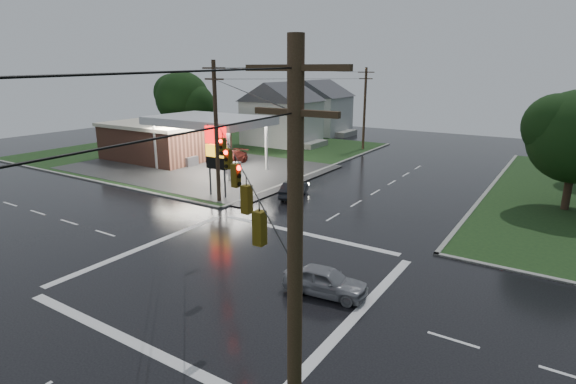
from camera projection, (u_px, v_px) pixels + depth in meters
The scene contains 14 objects.
ground at pixel (237, 274), 23.52m from camera, with size 120.00×120.00×0.00m, color black.
grass_nw at pixel (207, 151), 58.14m from camera, with size 36.00×36.00×0.08m, color black.
gas_station at pixel (171, 138), 52.20m from camera, with size 26.20×18.00×5.60m.
pylon_sign at pixel (216, 150), 36.44m from camera, with size 2.00×0.35×6.00m.
utility_pole_nw at pixel (216, 131), 34.65m from camera, with size 2.20×0.32×11.00m.
utility_pole_se at pixel (295, 301), 9.34m from camera, with size 2.20×0.32×11.00m.
utility_pole_n at pixel (365, 108), 57.81m from camera, with size 2.20×0.32×10.50m.
traffic_signals at pixel (233, 152), 21.76m from camera, with size 26.87×26.87×1.47m.
house_near at pixel (282, 113), 62.45m from camera, with size 11.05×8.48×8.60m.
house_far at pixel (318, 106), 72.69m from camera, with size 11.05×8.48×8.60m.
tree_nw_behind at pixel (183, 99), 63.83m from camera, with size 8.93×7.60×10.00m.
car_north at pixel (294, 189), 37.32m from camera, with size 1.45×4.15×1.37m, color black.
car_crossing at pixel (326, 281), 21.20m from camera, with size 1.63×4.04×1.38m, color gray.
car_pump at pixel (230, 158), 49.62m from camera, with size 2.12×5.22×1.51m, color #4C1611.
Camera 1 is at (13.93, -16.63, 10.39)m, focal length 28.00 mm.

